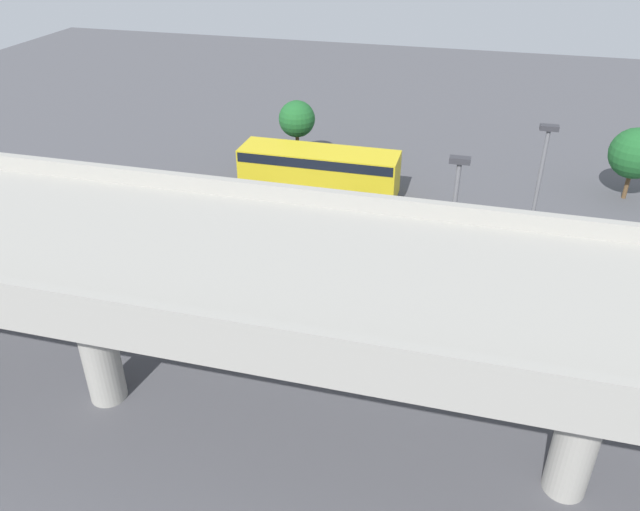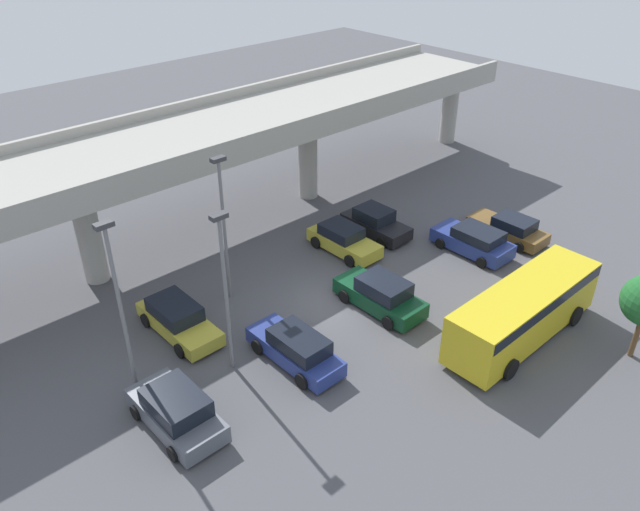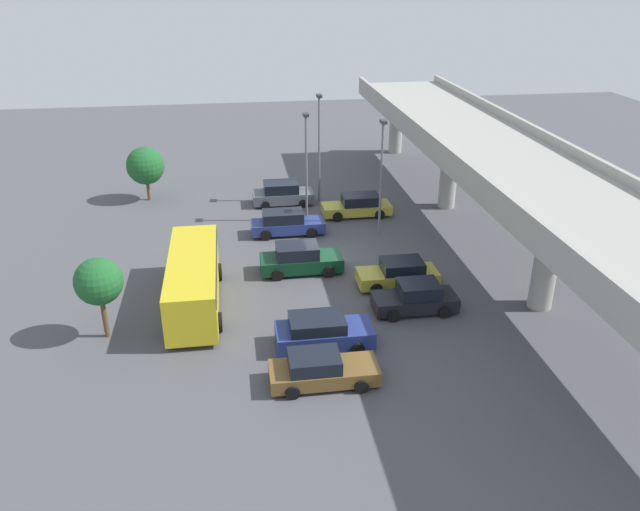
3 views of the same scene
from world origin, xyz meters
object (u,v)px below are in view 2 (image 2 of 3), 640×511
at_px(parked_car_0, 176,411).
at_px(lamp_post_mid_lot, 119,299).
at_px(parked_car_4, 343,240).
at_px(lamp_post_near_aisle, 223,219).
at_px(parked_car_3, 381,295).
at_px(shuttle_bus, 524,308).
at_px(parked_car_1, 178,319).
at_px(parked_car_6, 474,241).
at_px(parked_car_7, 509,228).
at_px(lamp_post_by_overpass, 225,282).
at_px(parked_car_5, 375,223).
at_px(parked_car_2, 296,348).

distance_m(parked_car_0, lamp_post_mid_lot, 4.82).
xyz_separation_m(parked_car_4, lamp_post_near_aisle, (-7.47, 0.65, 3.77)).
xyz_separation_m(parked_car_3, shuttle_bus, (3.11, -5.95, 0.83)).
bearing_deg(parked_car_4, parked_car_3, -26.07).
xyz_separation_m(parked_car_1, shuttle_bus, (11.50, -11.08, 0.89)).
xyz_separation_m(parked_car_1, parked_car_3, (8.39, -5.12, 0.06)).
xyz_separation_m(parked_car_3, parked_car_6, (7.92, 0.13, -0.06)).
bearing_deg(parked_car_4, parked_car_0, -69.81).
bearing_deg(parked_car_7, lamp_post_near_aisle, 68.36).
relative_size(parked_car_1, lamp_post_by_overpass, 0.65).
height_order(parked_car_1, parked_car_5, parked_car_5).
xyz_separation_m(parked_car_3, parked_car_7, (10.80, -0.36, -0.13)).
xyz_separation_m(parked_car_0, parked_car_1, (3.20, 5.10, -0.05)).
bearing_deg(lamp_post_near_aisle, parked_car_1, -167.76).
bearing_deg(parked_car_1, parked_car_6, 72.97).
bearing_deg(parked_car_7, parked_car_5, 43.31).
height_order(parked_car_3, lamp_post_mid_lot, lamp_post_mid_lot).
bearing_deg(lamp_post_mid_lot, parked_car_2, -26.99).
distance_m(parked_car_3, lamp_post_by_overpass, 8.90).
distance_m(parked_car_6, lamp_post_near_aisle, 14.56).
height_order(parked_car_4, parked_car_6, parked_car_4).
distance_m(parked_car_2, lamp_post_mid_lot, 7.89).
xyz_separation_m(parked_car_4, lamp_post_mid_lot, (-14.39, -2.38, 3.96)).
bearing_deg(parked_car_3, shuttle_bus, -152.45).
distance_m(parked_car_4, parked_car_6, 7.40).
height_order(parked_car_0, parked_car_5, parked_car_0).
bearing_deg(parked_car_3, lamp_post_near_aisle, 39.92).
relative_size(parked_car_0, parked_car_3, 0.94).
xyz_separation_m(parked_car_4, parked_car_7, (8.24, -5.58, -0.07)).
relative_size(parked_car_1, shuttle_bus, 0.54).
height_order(parked_car_2, parked_car_3, parked_car_3).
distance_m(parked_car_1, parked_car_5, 13.78).
relative_size(parked_car_0, shuttle_bus, 0.50).
bearing_deg(parked_car_3, parked_car_6, -89.09).
bearing_deg(lamp_post_mid_lot, shuttle_bus, -30.49).
bearing_deg(parked_car_6, parked_car_4, 46.48).
distance_m(parked_car_2, parked_car_3, 5.75).
xyz_separation_m(parked_car_6, lamp_post_near_aisle, (-12.84, 5.75, 3.76)).
bearing_deg(parked_car_6, parked_car_3, 90.91).
bearing_deg(parked_car_4, parked_car_1, -89.47).
bearing_deg(lamp_post_mid_lot, parked_car_7, -8.06).
height_order(parked_car_3, lamp_post_near_aisle, lamp_post_near_aisle).
relative_size(parked_car_0, lamp_post_near_aisle, 0.59).
relative_size(parked_car_2, parked_car_5, 1.13).
distance_m(shuttle_bus, lamp_post_by_overpass, 13.61).
bearing_deg(parked_car_1, parked_car_5, 91.10).
relative_size(parked_car_1, lamp_post_near_aisle, 0.64).
distance_m(parked_car_6, lamp_post_mid_lot, 20.34).
bearing_deg(parked_car_3, parked_car_4, -26.07).
bearing_deg(lamp_post_near_aisle, parked_car_4, -4.99).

